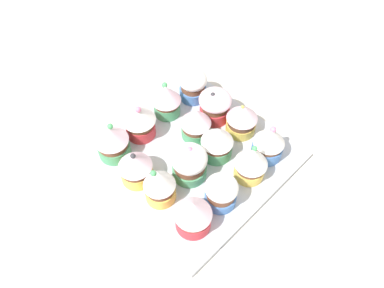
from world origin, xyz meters
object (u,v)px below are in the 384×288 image
at_px(baking_tray, 192,155).
at_px(cupcake_8, 196,122).
at_px(cupcake_3, 193,214).
at_px(napkin, 284,256).
at_px(cupcake_10, 251,163).
at_px(cupcake_6, 221,192).
at_px(cupcake_4, 139,120).
at_px(cupcake_5, 189,163).
at_px(cupcake_12, 215,105).
at_px(cupcake_7, 166,99).
at_px(cupcake_9, 217,141).
at_px(cupcake_1, 135,167).
at_px(cupcake_0, 112,141).
at_px(cupcake_13, 242,118).
at_px(cupcake_11, 193,85).
at_px(cupcake_2, 159,185).
at_px(cupcake_14, 269,143).

relative_size(baking_tray, cupcake_8, 4.43).
height_order(cupcake_3, napkin, cupcake_3).
bearing_deg(cupcake_10, cupcake_6, -90.12).
bearing_deg(cupcake_4, cupcake_5, 0.58).
bearing_deg(cupcake_12, cupcake_7, -142.29).
relative_size(cupcake_9, cupcake_12, 1.07).
bearing_deg(cupcake_3, cupcake_5, 138.88).
xyz_separation_m(cupcake_4, cupcake_6, (0.21, -0.00, -0.01)).
relative_size(baking_tray, cupcake_1, 4.35).
bearing_deg(cupcake_5, cupcake_1, -129.91).
relative_size(cupcake_0, cupcake_10, 0.98).
xyz_separation_m(cupcake_4, cupcake_13, (0.13, 0.14, -0.00)).
relative_size(cupcake_5, cupcake_13, 1.00).
height_order(cupcake_0, cupcake_1, cupcake_0).
relative_size(cupcake_6, cupcake_10, 0.80).
bearing_deg(napkin, cupcake_11, 158.18).
relative_size(cupcake_9, cupcake_10, 0.95).
relative_size(cupcake_2, cupcake_14, 1.07).
xyz_separation_m(cupcake_12, cupcake_13, (0.06, 0.01, 0.00)).
distance_m(cupcake_6, cupcake_8, 0.15).
distance_m(cupcake_0, cupcake_11, 0.21).
bearing_deg(cupcake_11, cupcake_4, -90.58).
bearing_deg(cupcake_4, cupcake_6, -0.01).
bearing_deg(napkin, cupcake_4, -179.38).
relative_size(cupcake_0, cupcake_4, 0.94).
relative_size(cupcake_5, cupcake_7, 0.95).
height_order(cupcake_9, cupcake_13, cupcake_9).
bearing_deg(cupcake_9, cupcake_4, -153.33).
distance_m(cupcake_3, cupcake_13, 0.22).
distance_m(cupcake_1, cupcake_8, 0.14).
xyz_separation_m(cupcake_2, cupcake_3, (0.08, 0.00, -0.00)).
bearing_deg(cupcake_4, baking_tray, 19.22).
distance_m(cupcake_4, cupcake_10, 0.22).
bearing_deg(cupcake_12, cupcake_9, -44.48).
xyz_separation_m(cupcake_14, napkin, (0.14, -0.13, -0.05)).
xyz_separation_m(cupcake_1, cupcake_13, (0.06, 0.21, 0.00)).
bearing_deg(cupcake_12, cupcake_1, -89.69).
distance_m(baking_tray, cupcake_5, 0.06).
bearing_deg(cupcake_10, cupcake_7, -179.21).
xyz_separation_m(cupcake_0, cupcake_4, (-0.00, 0.07, 0.00)).
relative_size(cupcake_8, cupcake_9, 0.97).
bearing_deg(cupcake_13, cupcake_7, -152.71).
relative_size(cupcake_13, cupcake_14, 0.96).
height_order(cupcake_1, cupcake_7, cupcake_7).
bearing_deg(cupcake_10, cupcake_12, 157.88).
height_order(baking_tray, cupcake_6, cupcake_6).
bearing_deg(cupcake_14, cupcake_11, 177.69).
xyz_separation_m(cupcake_1, cupcake_8, (0.00, 0.14, 0.00)).
bearing_deg(cupcake_10, cupcake_11, 162.59).
height_order(cupcake_3, cupcake_13, cupcake_13).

